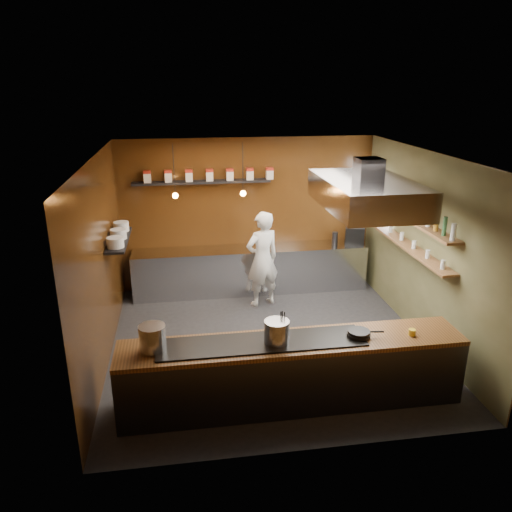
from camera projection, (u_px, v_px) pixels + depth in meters
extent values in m
plane|color=black|center=(270.00, 343.00, 8.06)|extent=(5.00, 5.00, 0.00)
plane|color=#321609|center=(248.00, 214.00, 9.90)|extent=(5.00, 0.00, 5.00)
plane|color=#321609|center=(101.00, 264.00, 7.21)|extent=(0.00, 5.00, 5.00)
plane|color=#494A2A|center=(425.00, 248.00, 7.92)|extent=(0.00, 5.00, 5.00)
plane|color=silver|center=(272.00, 156.00, 7.07)|extent=(5.00, 5.00, 0.00)
plane|color=white|center=(383.00, 199.00, 9.37)|extent=(0.00, 1.00, 1.00)
cube|color=silver|center=(251.00, 270.00, 9.94)|extent=(4.60, 0.65, 0.90)
cube|color=#38383D|center=(292.00, 374.00, 6.43)|extent=(4.40, 0.70, 0.86)
cube|color=brown|center=(293.00, 343.00, 6.28)|extent=(4.40, 0.72, 0.06)
cube|color=black|center=(262.00, 342.00, 6.21)|extent=(2.60, 0.55, 0.02)
cube|color=black|center=(202.00, 182.00, 9.40)|extent=(2.60, 0.26, 0.04)
cube|color=black|center=(119.00, 240.00, 8.15)|extent=(0.30, 1.40, 0.04)
cube|color=brown|center=(410.00, 218.00, 8.04)|extent=(0.26, 2.80, 0.04)
cube|color=brown|center=(407.00, 245.00, 8.20)|extent=(0.26, 2.80, 0.04)
cube|color=#38383D|center=(369.00, 169.00, 6.93)|extent=(0.35, 0.35, 0.30)
cube|color=silver|center=(367.00, 194.00, 7.05)|extent=(1.20, 2.00, 0.40)
cube|color=white|center=(366.00, 208.00, 7.12)|extent=(1.00, 1.80, 0.02)
cylinder|color=black|center=(174.00, 170.00, 8.60)|extent=(0.01, 0.01, 0.90)
sphere|color=orange|center=(175.00, 196.00, 8.75)|extent=(0.10, 0.10, 0.10)
cylinder|color=black|center=(243.00, 168.00, 8.77)|extent=(0.01, 0.01, 0.90)
sphere|color=orange|center=(243.00, 193.00, 8.92)|extent=(0.10, 0.10, 0.10)
cube|color=beige|center=(147.00, 178.00, 9.22)|extent=(0.13, 0.13, 0.17)
cube|color=#9F2113|center=(147.00, 172.00, 9.19)|extent=(0.13, 0.13, 0.05)
cube|color=beige|center=(168.00, 177.00, 9.28)|extent=(0.13, 0.13, 0.17)
cube|color=#9F2113|center=(168.00, 172.00, 9.24)|extent=(0.13, 0.13, 0.05)
cube|color=beige|center=(189.00, 177.00, 9.33)|extent=(0.13, 0.13, 0.17)
cube|color=#9F2113|center=(189.00, 171.00, 9.30)|extent=(0.13, 0.13, 0.05)
cube|color=beige|center=(210.00, 176.00, 9.39)|extent=(0.13, 0.13, 0.17)
cube|color=#9F2113|center=(209.00, 170.00, 9.35)|extent=(0.14, 0.13, 0.05)
cube|color=beige|center=(230.00, 176.00, 9.44)|extent=(0.13, 0.13, 0.17)
cube|color=#9F2113|center=(230.00, 170.00, 9.41)|extent=(0.14, 0.13, 0.05)
cube|color=beige|center=(250.00, 175.00, 9.50)|extent=(0.13, 0.13, 0.17)
cube|color=#9F2113|center=(250.00, 169.00, 9.46)|extent=(0.14, 0.13, 0.05)
cube|color=beige|center=(270.00, 175.00, 9.55)|extent=(0.13, 0.13, 0.17)
cube|color=#9F2113|center=(270.00, 169.00, 9.52)|extent=(0.14, 0.13, 0.05)
cylinder|color=silver|center=(115.00, 242.00, 7.69)|extent=(0.26, 0.26, 0.16)
cylinder|color=silver|center=(118.00, 234.00, 8.11)|extent=(0.26, 0.26, 0.16)
cylinder|color=silver|center=(121.00, 226.00, 8.53)|extent=(0.26, 0.26, 0.16)
cylinder|color=silver|center=(453.00, 232.00, 6.78)|extent=(0.06, 0.06, 0.24)
cylinder|color=#2D5933|center=(445.00, 227.00, 7.00)|extent=(0.06, 0.06, 0.24)
cylinder|color=#8C601E|center=(436.00, 223.00, 7.22)|extent=(0.06, 0.06, 0.24)
cylinder|color=silver|center=(429.00, 219.00, 7.44)|extent=(0.06, 0.06, 0.24)
cylinder|color=#2D5933|center=(421.00, 215.00, 7.66)|extent=(0.06, 0.06, 0.24)
cylinder|color=#8C601E|center=(414.00, 211.00, 7.88)|extent=(0.06, 0.06, 0.24)
cylinder|color=silver|center=(408.00, 207.00, 8.10)|extent=(0.06, 0.06, 0.24)
cylinder|color=#2D5933|center=(402.00, 204.00, 8.32)|extent=(0.06, 0.06, 0.24)
cylinder|color=#8C601E|center=(396.00, 201.00, 8.54)|extent=(0.06, 0.06, 0.24)
cylinder|color=silver|center=(390.00, 198.00, 8.76)|extent=(0.06, 0.06, 0.24)
cylinder|color=#2D5933|center=(385.00, 195.00, 8.98)|extent=(0.06, 0.06, 0.24)
cylinder|color=#8C601E|center=(380.00, 192.00, 9.20)|extent=(0.06, 0.06, 0.24)
cylinder|color=silver|center=(443.00, 265.00, 7.10)|extent=(0.07, 0.07, 0.13)
cylinder|color=silver|center=(428.00, 254.00, 7.52)|extent=(0.07, 0.07, 0.13)
cylinder|color=silver|center=(414.00, 245.00, 7.95)|extent=(0.07, 0.07, 0.13)
cylinder|color=silver|center=(402.00, 236.00, 8.38)|extent=(0.07, 0.07, 0.13)
cylinder|color=silver|center=(391.00, 229.00, 8.81)|extent=(0.07, 0.07, 0.13)
cylinder|color=silver|center=(381.00, 222.00, 9.24)|extent=(0.07, 0.07, 0.13)
cylinder|color=#B1B3B8|center=(152.00, 338.00, 5.98)|extent=(0.37, 0.37, 0.31)
cylinder|color=silver|center=(277.00, 332.00, 6.14)|extent=(0.36, 0.36, 0.29)
cylinder|color=#B3B6BA|center=(282.00, 333.00, 6.25)|extent=(0.16, 0.16, 0.16)
cylinder|color=black|center=(359.00, 335.00, 6.34)|extent=(0.30, 0.30, 0.04)
cylinder|color=black|center=(359.00, 332.00, 6.32)|extent=(0.28, 0.28, 0.04)
cylinder|color=black|center=(377.00, 332.00, 6.33)|extent=(0.18, 0.04, 0.02)
cylinder|color=gold|center=(412.00, 332.00, 6.39)|extent=(0.12, 0.12, 0.08)
cube|color=black|center=(355.00, 235.00, 9.98)|extent=(0.46, 0.45, 0.37)
imported|color=white|center=(262.00, 259.00, 9.17)|extent=(0.77, 0.64, 1.81)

